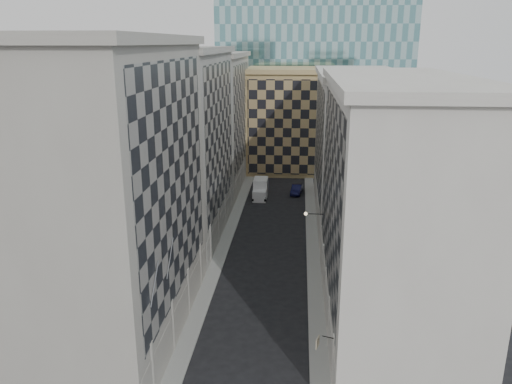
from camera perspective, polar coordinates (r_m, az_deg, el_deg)
The scene contains 14 objects.
sidewalk_west at distance 60.15m, azimuth -3.60°, elevation -5.88°, with size 1.50×100.00×0.15m, color #979892.
sidewalk_east at distance 59.58m, azimuth 6.50°, elevation -6.19°, with size 1.50×100.00×0.15m, color #979892.
bldg_left_a at distance 40.22m, azimuth -15.89°, elevation -0.29°, with size 10.80×22.80×23.70m.
bldg_left_b at distance 60.77m, azimuth -8.65°, elevation 5.30°, with size 10.80×22.80×22.70m.
bldg_left_c at distance 82.08m, azimuth -5.08°, elevation 8.01°, with size 10.80×22.80×21.70m.
bldg_right_a at distance 42.59m, azimuth 14.99°, elevation -1.40°, with size 10.80×26.80×20.70m.
bldg_right_b at distance 68.63m, azimuth 11.28°, elevation 5.21°, with size 10.80×28.80×19.70m.
tan_block at distance 93.81m, azimuth 4.17°, elevation 8.26°, with size 16.80×14.80×18.80m.
church_tower at distance 107.02m, azimuth 3.39°, elevation 18.72°, with size 7.20×7.20×51.50m.
flagpoles_left at distance 35.61m, azimuth -10.61°, elevation -8.75°, with size 0.10×6.33×2.33m.
bracket_lamp at distance 51.76m, azimuth 5.90°, elevation -2.49°, with size 1.98×0.36×0.36m.
box_truck at distance 77.39m, azimuth 0.50°, elevation 0.27°, with size 2.13×5.22×2.86m.
dark_car at distance 79.61m, azimuth 4.67°, elevation 0.29°, with size 1.54×4.41×1.45m, color #0E0F34.
shop_sign at distance 35.27m, azimuth 7.16°, elevation -16.62°, with size 1.24×0.71×0.81m.
Camera 1 is at (3.30, -24.90, 23.13)m, focal length 35.00 mm.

